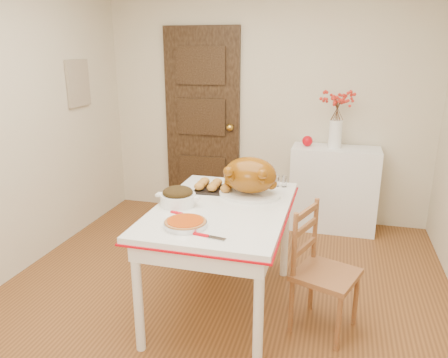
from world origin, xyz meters
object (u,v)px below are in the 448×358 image
(kitchen_table, at_px, (222,258))
(chair_oak, at_px, (326,272))
(sideboard, at_px, (333,189))
(turkey_platter, at_px, (250,177))
(pumpkin_pie, at_px, (185,222))

(kitchen_table, height_order, chair_oak, chair_oak)
(kitchen_table, bearing_deg, chair_oak, -4.74)
(kitchen_table, distance_m, chair_oak, 0.73)
(sideboard, relative_size, chair_oak, 1.02)
(turkey_platter, bearing_deg, kitchen_table, -97.84)
(kitchen_table, height_order, turkey_platter, turkey_platter)
(chair_oak, height_order, turkey_platter, turkey_platter)
(kitchen_table, xyz_separation_m, chair_oak, (0.73, -0.06, 0.03))
(pumpkin_pie, bearing_deg, sideboard, 68.06)
(pumpkin_pie, bearing_deg, kitchen_table, 73.04)
(chair_oak, distance_m, pumpkin_pie, 0.99)
(chair_oak, bearing_deg, sideboard, 19.76)
(sideboard, bearing_deg, turkey_platter, -112.05)
(sideboard, xyz_separation_m, chair_oak, (0.00, -1.76, -0.01))
(sideboard, distance_m, pumpkin_pie, 2.30)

